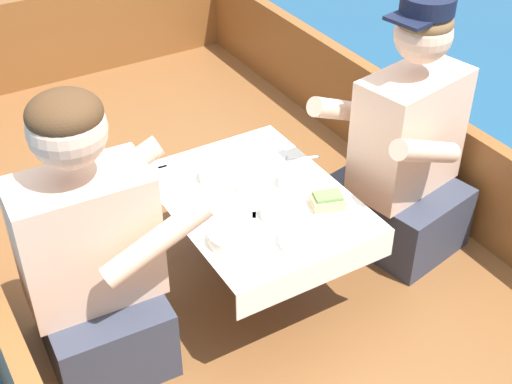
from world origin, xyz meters
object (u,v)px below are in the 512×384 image
(person_port, at_px, (93,260))
(coffee_cup_starboard, at_px, (289,177))
(person_starboard, at_px, (405,155))
(sandwich, at_px, (328,201))
(coffee_cup_port, at_px, (247,183))

(person_port, distance_m, coffee_cup_starboard, 0.72)
(person_port, distance_m, person_starboard, 1.18)
(sandwich, distance_m, coffee_cup_port, 0.28)
(person_port, height_order, coffee_cup_starboard, person_port)
(person_port, height_order, sandwich, person_port)
(coffee_cup_port, distance_m, coffee_cup_starboard, 0.14)
(person_starboard, bearing_deg, sandwich, 3.06)
(sandwich, bearing_deg, coffee_cup_port, 128.30)
(sandwich, distance_m, coffee_cup_starboard, 0.18)
(person_starboard, height_order, sandwich, person_starboard)
(person_starboard, xyz_separation_m, sandwich, (-0.42, -0.11, 0.02))
(person_starboard, bearing_deg, person_port, -12.87)
(sandwich, relative_size, coffee_cup_starboard, 1.30)
(person_port, xyz_separation_m, sandwich, (0.76, -0.14, 0.02))
(sandwich, xyz_separation_m, coffee_cup_port, (-0.17, 0.22, -0.00))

